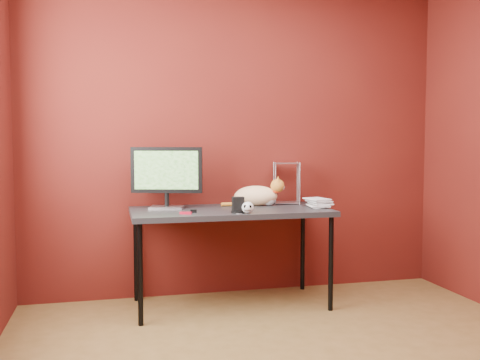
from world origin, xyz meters
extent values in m
cube|color=#4D120E|center=(0.00, 1.75, 1.30)|extent=(3.50, 0.02, 2.60)
cube|color=black|center=(-0.15, 1.37, 0.73)|extent=(1.50, 0.70, 0.04)
cylinder|color=black|center=(-0.85, 1.07, 0.35)|extent=(0.04, 0.04, 0.71)
cylinder|color=black|center=(0.55, 1.07, 0.35)|extent=(0.04, 0.04, 0.71)
cylinder|color=black|center=(-0.85, 1.67, 0.35)|extent=(0.04, 0.04, 0.71)
cylinder|color=black|center=(0.55, 1.67, 0.35)|extent=(0.04, 0.04, 0.71)
cube|color=#BAB9BE|center=(-0.62, 1.50, 0.76)|extent=(0.29, 0.24, 0.02)
cylinder|color=black|center=(-0.62, 1.50, 0.82)|extent=(0.04, 0.04, 0.11)
cube|color=black|center=(-0.62, 1.50, 1.05)|extent=(0.53, 0.18, 0.35)
cube|color=#1D4F15|center=(-0.62, 1.50, 1.05)|extent=(0.47, 0.14, 0.29)
ellipsoid|color=orange|center=(0.10, 1.54, 0.83)|extent=(0.38, 0.28, 0.16)
ellipsoid|color=orange|center=(0.01, 1.57, 0.82)|extent=(0.20, 0.19, 0.13)
sphere|color=silver|center=(0.19, 1.50, 0.81)|extent=(0.11, 0.11, 0.11)
sphere|color=orange|center=(0.26, 1.48, 0.91)|extent=(0.11, 0.11, 0.11)
cone|color=orange|center=(0.26, 1.45, 0.97)|extent=(0.04, 0.04, 0.05)
cone|color=orange|center=(0.27, 1.51, 0.97)|extent=(0.04, 0.04, 0.05)
cylinder|color=#AF280B|center=(0.25, 1.49, 0.87)|extent=(0.08, 0.08, 0.01)
cylinder|color=orange|center=(-0.10, 1.55, 0.77)|extent=(0.18, 0.05, 0.03)
ellipsoid|color=silver|center=(-0.09, 1.08, 0.79)|extent=(0.09, 0.09, 0.08)
ellipsoid|color=black|center=(-0.11, 1.04, 0.80)|extent=(0.02, 0.01, 0.03)
ellipsoid|color=black|center=(-0.07, 1.04, 0.80)|extent=(0.02, 0.01, 0.03)
cube|color=black|center=(-0.09, 1.04, 0.78)|extent=(0.05, 0.02, 0.00)
cylinder|color=black|center=(-0.15, 1.13, 0.76)|extent=(0.10, 0.10, 0.01)
cube|color=black|center=(-0.15, 1.13, 0.81)|extent=(0.09, 0.08, 0.10)
imported|color=beige|center=(0.48, 1.33, 0.85)|extent=(0.17, 0.21, 0.20)
imported|color=beige|center=(0.48, 1.33, 1.05)|extent=(0.15, 0.20, 0.20)
imported|color=beige|center=(0.48, 1.33, 1.25)|extent=(0.17, 0.21, 0.20)
imported|color=beige|center=(0.48, 1.33, 1.45)|extent=(0.18, 0.22, 0.20)
cylinder|color=#BAB9BE|center=(0.28, 1.53, 0.92)|extent=(0.01, 0.01, 0.34)
cylinder|color=#BAB9BE|center=(0.48, 1.53, 0.92)|extent=(0.01, 0.01, 0.34)
cylinder|color=#BAB9BE|center=(0.28, 1.70, 0.92)|extent=(0.01, 0.01, 0.34)
cylinder|color=#BAB9BE|center=(0.48, 1.70, 0.92)|extent=(0.01, 0.01, 0.34)
cube|color=#BAB9BE|center=(0.38, 1.61, 0.76)|extent=(0.23, 0.20, 0.01)
cube|color=#BAB9BE|center=(0.38, 1.61, 1.09)|extent=(0.23, 0.20, 0.01)
cube|color=#A90D22|center=(-0.52, 1.15, 0.76)|extent=(0.09, 0.05, 0.02)
cube|color=black|center=(-0.46, 1.22, 0.76)|extent=(0.05, 0.03, 0.02)
cylinder|color=#BAB9BE|center=(-0.15, 1.08, 0.75)|extent=(0.04, 0.04, 0.00)
camera|label=1|loc=(-1.04, -2.58, 1.25)|focal=40.00mm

